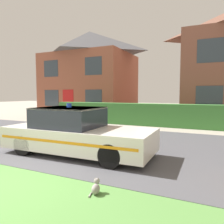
{
  "coord_description": "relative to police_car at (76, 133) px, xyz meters",
  "views": [
    {
      "loc": [
        3.81,
        -2.54,
        1.75
      ],
      "look_at": [
        0.18,
        5.16,
        1.05
      ],
      "focal_mm": 35.0,
      "sensor_mm": 36.0,
      "label": 1
    }
  ],
  "objects": [
    {
      "name": "cat",
      "position": [
        1.79,
        -2.0,
        -0.52
      ],
      "size": [
        0.19,
        0.32,
        0.27
      ],
      "rotation": [
        0.0,
        0.0,
        1.84
      ],
      "color": "gray",
      "rests_on": "ground"
    },
    {
      "name": "garden_hedge",
      "position": [
        0.08,
        6.6,
        -0.02
      ],
      "size": [
        11.37,
        0.8,
        1.22
      ],
      "primitive_type": "cube",
      "color": "#3D7F38",
      "rests_on": "ground"
    },
    {
      "name": "road_strip",
      "position": [
        -0.18,
        1.66,
        -0.62
      ],
      "size": [
        28.0,
        6.55,
        0.01
      ],
      "primitive_type": "cube",
      "color": "#4C4C51",
      "rests_on": "ground"
    },
    {
      "name": "police_car",
      "position": [
        0.0,
        0.0,
        0.0
      ],
      "size": [
        4.41,
        1.8,
        1.47
      ],
      "rotation": [
        0.0,
        0.0,
        0.02
      ],
      "color": "black",
      "rests_on": "road_strip"
    },
    {
      "name": "house_left",
      "position": [
        -6.37,
        11.41,
        3.01
      ],
      "size": [
        7.44,
        5.76,
        7.14
      ],
      "color": "#93513D",
      "rests_on": "ground"
    }
  ]
}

